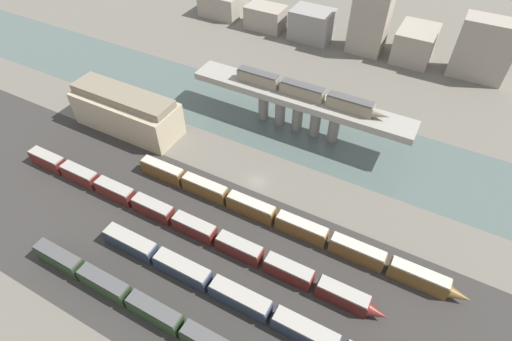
{
  "coord_description": "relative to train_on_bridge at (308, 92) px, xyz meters",
  "views": [
    {
      "loc": [
        30.55,
        -57.53,
        69.27
      ],
      "look_at": [
        0.0,
        -0.53,
        4.27
      ],
      "focal_mm": 28.0,
      "sensor_mm": 36.0,
      "label": 1
    }
  ],
  "objects": [
    {
      "name": "city_block_far_left",
      "position": [
        -57.59,
        52.67,
        -8.04
      ],
      "size": [
        15.66,
        13.65,
        8.58
      ],
      "primitive_type": "cube",
      "color": "gray",
      "rests_on": "ground"
    },
    {
      "name": "city_block_right",
      "position": [
        1.24,
        50.34,
        -1.78
      ],
      "size": [
        11.72,
        9.21,
        21.1
      ],
      "primitive_type": "cube",
      "color": "gray",
      "rests_on": "ground"
    },
    {
      "name": "train_yard_mid",
      "position": [
        17.64,
        -51.48,
        -10.51
      ],
      "size": [
        79.71,
        3.2,
        3.71
      ],
      "color": "#2D384C",
      "rests_on": "ground"
    },
    {
      "name": "train_on_bridge",
      "position": [
        0.0,
        0.0,
        0.0
      ],
      "size": [
        40.65,
        2.73,
        3.42
      ],
      "color": "gray",
      "rests_on": "bridge"
    },
    {
      "name": "train_yard_far",
      "position": [
        -10.8,
        -42.3,
        -10.46
      ],
      "size": [
        88.78,
        2.9,
        3.81
      ],
      "color": "#5B1E19",
      "rests_on": "ground"
    },
    {
      "name": "warehouse_building",
      "position": [
        -42.32,
        -21.14,
        -6.93
      ],
      "size": [
        29.33,
        10.83,
        11.36
      ],
      "color": "tan",
      "rests_on": "ground"
    },
    {
      "name": "city_block_center",
      "position": [
        -18.78,
        49.79,
        -7.07
      ],
      "size": [
        14.55,
        10.53,
        10.52
      ],
      "primitive_type": "cube",
      "color": "gray",
      "rests_on": "ground"
    },
    {
      "name": "train_yard_near",
      "position": [
        -0.98,
        -60.93,
        -10.34
      ],
      "size": [
        61.21,
        2.84,
        4.06
      ],
      "color": "#23381E",
      "rests_on": "ground"
    },
    {
      "name": "city_block_tall",
      "position": [
        36.91,
        50.86,
        -3.09
      ],
      "size": [
        16.37,
        8.44,
        18.49
      ],
      "primitive_type": "cube",
      "color": "gray",
      "rests_on": "ground"
    },
    {
      "name": "ground_plane",
      "position": [
        -2.1,
        -22.94,
        -12.33
      ],
      "size": [
        400.0,
        400.0,
        0.0
      ],
      "primitive_type": "plane",
      "color": "#666056"
    },
    {
      "name": "city_block_left",
      "position": [
        -37.15,
        49.63,
        -8.21
      ],
      "size": [
        14.15,
        9.29,
        8.24
      ],
      "primitive_type": "cube",
      "color": "gray",
      "rests_on": "ground"
    },
    {
      "name": "train_yard_outer",
      "position": [
        8.38,
        -32.04,
        -10.36
      ],
      "size": [
        74.85,
        2.62,
        4.01
      ],
      "color": "brown",
      "rests_on": "ground"
    },
    {
      "name": "bridge",
      "position": [
        -2.1,
        -0.0,
        -4.11
      ],
      "size": [
        59.47,
        7.84,
        10.67
      ],
      "color": "gray",
      "rests_on": "ground"
    },
    {
      "name": "city_block_far_right",
      "position": [
        16.83,
        52.92,
        -7.11
      ],
      "size": [
        12.01,
        15.45,
        10.44
      ],
      "primitive_type": "cube",
      "color": "gray",
      "rests_on": "ground"
    },
    {
      "name": "river_water",
      "position": [
        -2.1,
        -0.0,
        -12.33
      ],
      "size": [
        320.0,
        25.58,
        0.01
      ],
      "primitive_type": "cube",
      "color": "#4C5B56",
      "rests_on": "ground"
    },
    {
      "name": "railbed_yard",
      "position": [
        -2.1,
        -46.94,
        -12.33
      ],
      "size": [
        280.0,
        42.0,
        0.01
      ],
      "primitive_type": "cube",
      "color": "#33302D",
      "rests_on": "ground"
    }
  ]
}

